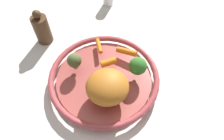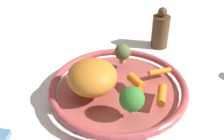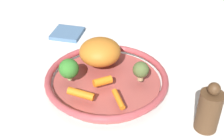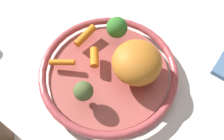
# 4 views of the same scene
# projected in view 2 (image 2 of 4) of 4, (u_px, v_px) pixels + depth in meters

# --- Properties ---
(ground_plane) EXTENTS (1.91, 1.91, 0.00)m
(ground_plane) POSITION_uv_depth(u_px,v_px,m) (118.00, 95.00, 0.67)
(ground_plane) COLOR silver
(serving_bowl) EXTENTS (0.35, 0.35, 0.04)m
(serving_bowl) POSITION_uv_depth(u_px,v_px,m) (118.00, 89.00, 0.66)
(serving_bowl) COLOR #A84C47
(serving_bowl) RESTS_ON ground_plane
(roast_chicken_piece) EXTENTS (0.17, 0.17, 0.08)m
(roast_chicken_piece) POSITION_uv_depth(u_px,v_px,m) (92.00, 77.00, 0.61)
(roast_chicken_piece) COLOR #C16F23
(roast_chicken_piece) RESTS_ON serving_bowl
(baby_carrot_near_rim) EXTENTS (0.04, 0.06, 0.02)m
(baby_carrot_near_rim) POSITION_uv_depth(u_px,v_px,m) (136.00, 81.00, 0.64)
(baby_carrot_near_rim) COLOR orange
(baby_carrot_near_rim) RESTS_ON serving_bowl
(baby_carrot_back) EXTENTS (0.07, 0.05, 0.03)m
(baby_carrot_back) POSITION_uv_depth(u_px,v_px,m) (162.00, 95.00, 0.60)
(baby_carrot_back) COLOR orange
(baby_carrot_back) RESTS_ON serving_bowl
(baby_carrot_left) EXTENTS (0.06, 0.04, 0.02)m
(baby_carrot_left) POSITION_uv_depth(u_px,v_px,m) (160.00, 71.00, 0.68)
(baby_carrot_left) COLOR orange
(baby_carrot_left) RESTS_ON serving_bowl
(broccoli_floret_large) EXTENTS (0.05, 0.05, 0.06)m
(broccoli_floret_large) POSITION_uv_depth(u_px,v_px,m) (132.00, 99.00, 0.55)
(broccoli_floret_large) COLOR #96AA66
(broccoli_floret_large) RESTS_ON serving_bowl
(broccoli_floret_edge) EXTENTS (0.04, 0.04, 0.06)m
(broccoli_floret_edge) POSITION_uv_depth(u_px,v_px,m) (123.00, 52.00, 0.71)
(broccoli_floret_edge) COLOR tan
(broccoli_floret_edge) RESTS_ON serving_bowl
(pepper_mill) EXTENTS (0.06, 0.06, 0.14)m
(pepper_mill) POSITION_uv_depth(u_px,v_px,m) (160.00, 30.00, 0.85)
(pepper_mill) COLOR #4C331E
(pepper_mill) RESTS_ON ground_plane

